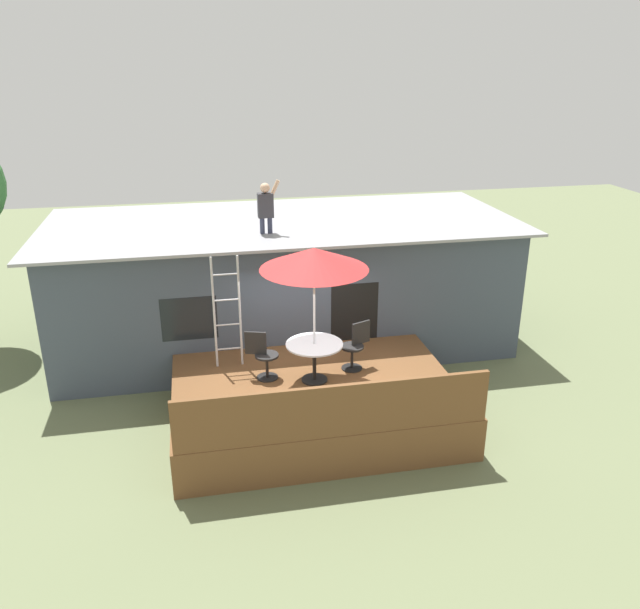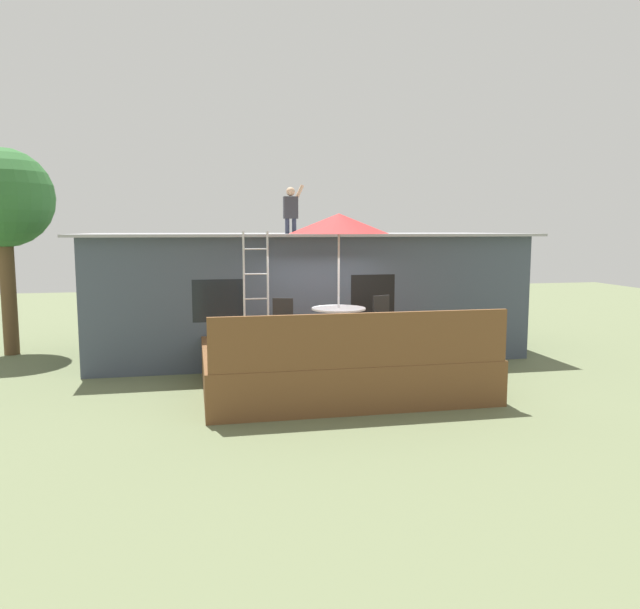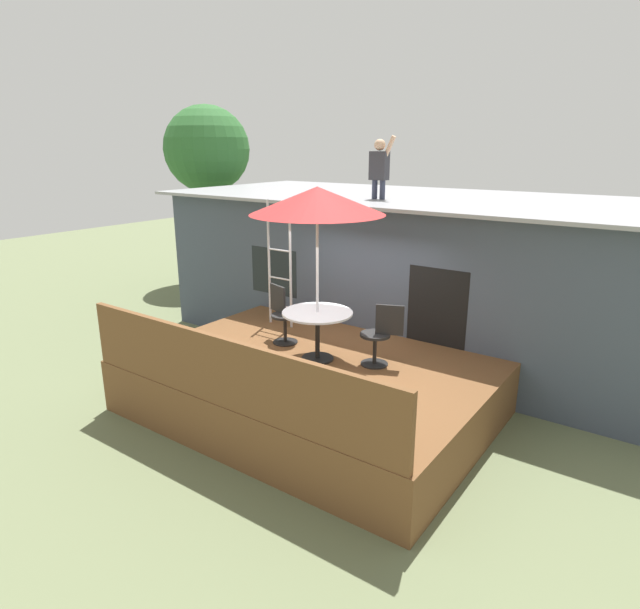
{
  "view_description": "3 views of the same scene",
  "coord_description": "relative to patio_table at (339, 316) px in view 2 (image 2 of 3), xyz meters",
  "views": [
    {
      "loc": [
        -1.94,
        -10.29,
        6.39
      ],
      "look_at": [
        0.3,
        0.79,
        1.97
      ],
      "focal_mm": 35.79,
      "sensor_mm": 36.0,
      "label": 1
    },
    {
      "loc": [
        -2.68,
        -11.4,
        3.05
      ],
      "look_at": [
        -0.12,
        1.02,
        1.49
      ],
      "focal_mm": 34.52,
      "sensor_mm": 36.0,
      "label": 2
    },
    {
      "loc": [
        4.39,
        -6.06,
        3.87
      ],
      "look_at": [
        -0.52,
        0.81,
        1.36
      ],
      "focal_mm": 30.02,
      "sensor_mm": 36.0,
      "label": 3
    }
  ],
  "objects": [
    {
      "name": "patio_chair_right",
      "position": [
        0.86,
        0.35,
        -0.13
      ],
      "size": [
        0.6,
        0.44,
        0.92
      ],
      "rotation": [
        0.0,
        0.0,
        -2.75
      ],
      "color": "black",
      "rests_on": "deck"
    },
    {
      "name": "ground_plane",
      "position": [
        -0.03,
        0.02,
        -1.39
      ],
      "size": [
        40.0,
        40.0,
        0.0
      ],
      "primitive_type": "plane",
      "color": "#66704C"
    },
    {
      "name": "deck",
      "position": [
        -0.03,
        0.02,
        -0.99
      ],
      "size": [
        5.11,
        3.91,
        0.8
      ],
      "primitive_type": "cube",
      "color": "brown",
      "rests_on": "ground"
    },
    {
      "name": "deck_railing",
      "position": [
        -0.03,
        -1.89,
        -0.14
      ],
      "size": [
        5.01,
        0.08,
        0.9
      ],
      "primitive_type": "cube",
      "color": "brown",
      "rests_on": "deck"
    },
    {
      "name": "backyard_tree",
      "position": [
        -7.12,
        4.64,
        2.34
      ],
      "size": [
        2.36,
        2.36,
        4.97
      ],
      "color": "brown",
      "rests_on": "ground"
    },
    {
      "name": "step_ladder",
      "position": [
        -1.49,
        0.94,
        0.51
      ],
      "size": [
        0.52,
        0.04,
        2.2
      ],
      "color": "silver",
      "rests_on": "deck"
    },
    {
      "name": "patio_table",
      "position": [
        0.0,
        0.0,
        0.0
      ],
      "size": [
        1.04,
        1.04,
        0.74
      ],
      "color": "black",
      "rests_on": "deck"
    },
    {
      "name": "person_figure",
      "position": [
        -0.5,
        2.6,
        2.16
      ],
      "size": [
        0.47,
        0.2,
        1.11
      ],
      "color": "#33384C",
      "rests_on": "house"
    },
    {
      "name": "patio_umbrella",
      "position": [
        -0.0,
        0.0,
        1.76
      ],
      "size": [
        1.9,
        1.9,
        2.54
      ],
      "color": "silver",
      "rests_on": "deck"
    },
    {
      "name": "house",
      "position": [
        -0.03,
        3.62,
        0.09
      ],
      "size": [
        10.5,
        4.5,
        2.94
      ],
      "color": "#424C5B",
      "rests_on": "ground"
    },
    {
      "name": "patio_chair_left",
      "position": [
        -0.91,
        0.29,
        -0.13
      ],
      "size": [
        0.61,
        0.44,
        0.92
      ],
      "rotation": [
        0.0,
        0.0,
        -0.31
      ],
      "color": "black",
      "rests_on": "deck"
    }
  ]
}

